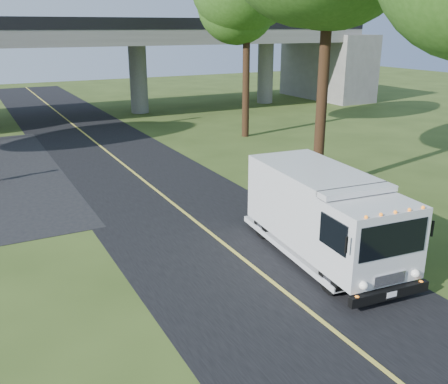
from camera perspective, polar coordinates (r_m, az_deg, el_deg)
ground at (r=12.06m, az=13.44°, el=-15.99°), size 120.00×120.00×0.00m
road at (r=19.78m, az=-5.67°, el=-1.50°), size 7.00×90.00×0.02m
lane_line at (r=19.77m, az=-5.67°, el=-1.44°), size 0.12×90.00×0.01m
overpass at (r=39.94m, az=-18.35°, el=14.43°), size 54.00×10.00×7.30m
step_van at (r=15.13m, az=11.33°, el=-2.36°), size 2.88×6.50×2.65m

